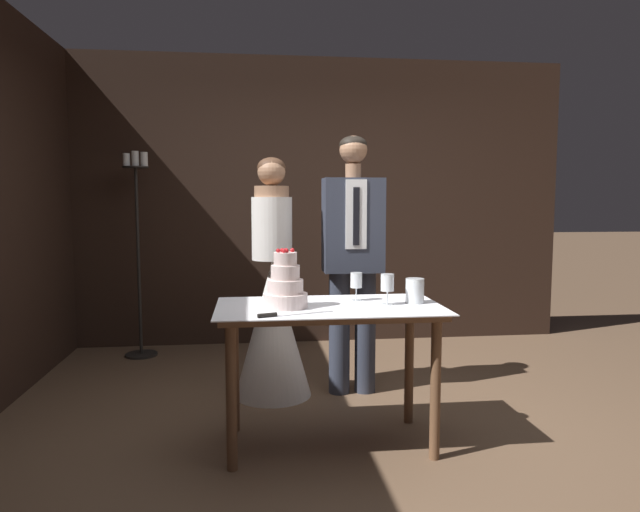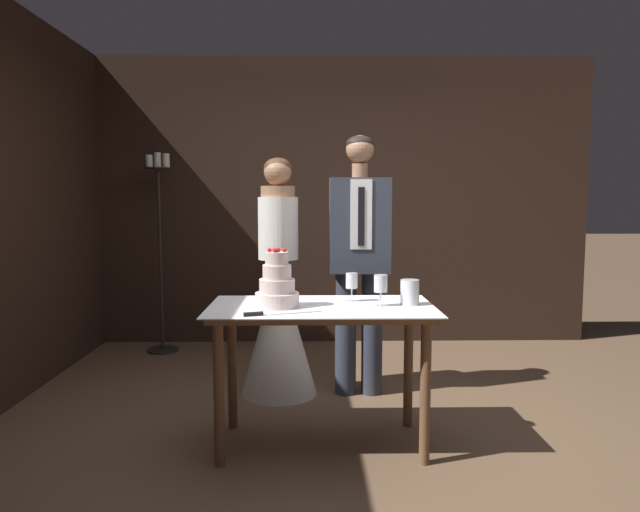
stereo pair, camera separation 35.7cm
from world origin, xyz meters
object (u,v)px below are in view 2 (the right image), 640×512
at_px(cake_knife, 268,314).
at_px(wine_glass_near, 352,282).
at_px(bride, 279,310).
at_px(groom, 359,253).
at_px(tiered_cake, 277,286).
at_px(hurricane_candle, 410,293).
at_px(candle_stand, 160,252).
at_px(cake_table, 321,326).
at_px(wine_glass_middle, 381,284).

distance_m(cake_knife, wine_glass_near, 0.61).
height_order(bride, groom, groom).
height_order(tiered_cake, hurricane_candle, tiered_cake).
distance_m(bride, candle_stand, 1.66).
distance_m(cake_knife, groom, 1.26).
bearing_deg(candle_stand, wine_glass_near, -49.85).
height_order(cake_table, bride, bride).
height_order(wine_glass_middle, bride, bride).
distance_m(cake_table, hurricane_candle, 0.53).
relative_size(cake_table, wine_glass_near, 7.58).
bearing_deg(hurricane_candle, candle_stand, 133.62).
distance_m(cake_table, wine_glass_near, 0.32).
relative_size(hurricane_candle, candle_stand, 0.08).
distance_m(tiered_cake, wine_glass_near, 0.45).
bearing_deg(hurricane_candle, cake_knife, -160.35).
height_order(groom, candle_stand, groom).
bearing_deg(cake_table, candle_stand, 124.91).
distance_m(wine_glass_near, bride, 0.91).
xyz_separation_m(cake_knife, wine_glass_middle, (0.61, 0.25, 0.11)).
relative_size(tiered_cake, groom, 0.18).
height_order(bride, candle_stand, candle_stand).
bearing_deg(wine_glass_middle, hurricane_candle, 10.52).
distance_m(cake_knife, bride, 1.13).
xyz_separation_m(cake_table, wine_glass_middle, (0.33, -0.01, 0.23)).
height_order(wine_glass_middle, hurricane_candle, wine_glass_middle).
relative_size(wine_glass_near, groom, 0.09).
height_order(cake_knife, hurricane_candle, hurricane_candle).
bearing_deg(tiered_cake, hurricane_candle, 3.75).
distance_m(tiered_cake, candle_stand, 2.37).
bearing_deg(groom, bride, 179.94).
bearing_deg(cake_knife, tiered_cake, 63.78).
bearing_deg(bride, groom, -0.06).
relative_size(cake_knife, bride, 0.24).
bearing_deg(candle_stand, groom, -34.60).
distance_m(cake_table, bride, 0.91).
bearing_deg(cake_knife, groom, 45.63).
bearing_deg(wine_glass_near, cake_table, -142.15).
bearing_deg(hurricane_candle, wine_glass_middle, -169.48).
bearing_deg(cake_table, tiered_cake, -173.82).
distance_m(tiered_cake, cake_knife, 0.25).
bearing_deg(candle_stand, wine_glass_middle, -49.44).
distance_m(wine_glass_near, hurricane_candle, 0.34).
relative_size(hurricane_candle, bride, 0.08).
xyz_separation_m(wine_glass_near, wine_glass_middle, (0.15, -0.15, 0.01)).
xyz_separation_m(hurricane_candle, candle_stand, (-1.91, 2.01, 0.05)).
height_order(cake_table, groom, groom).
bearing_deg(candle_stand, cake_knife, -63.55).
bearing_deg(hurricane_candle, bride, 133.10).
xyz_separation_m(cake_knife, candle_stand, (-1.14, 2.28, 0.11)).
relative_size(wine_glass_middle, bride, 0.10).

